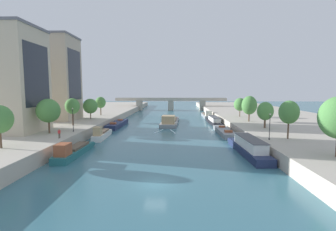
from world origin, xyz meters
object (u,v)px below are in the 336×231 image
Objects in this scene: tree_left_third at (72,106)px; lamppost_right_bank at (270,125)px; moored_boat_right_upstream at (214,121)px; bridge_far at (171,102)px; tree_right_far at (249,105)px; moored_boat_left_lone at (118,124)px; tree_right_distant at (289,112)px; tree_left_second at (90,106)px; lamppost_left_bank at (73,119)px; tree_left_distant at (101,103)px; moored_boat_right_gap_after at (207,115)px; person_on_quay at (59,133)px; tree_right_end_of_row at (240,104)px; moored_boat_right_second at (248,147)px; tree_left_end_of_row at (48,111)px; moored_boat_left_upstream at (74,151)px; tree_right_by_lamp at (265,111)px; moored_boat_right_end at (224,131)px; barge_midriver at (170,121)px; moored_boat_left_second at (102,134)px.

tree_left_third reaches higher than lamppost_right_bank.
moored_boat_right_upstream is 53.58m from bridge_far.
tree_right_far is (43.25, 8.13, -0.20)m from tree_left_third.
tree_right_distant is at bearing -38.27° from moored_boat_left_lone.
lamppost_left_bank is (3.86, -21.70, -1.03)m from tree_left_second.
tree_left_distant is 32.27m from lamppost_left_bank.
person_on_quay reaches higher than moored_boat_right_gap_after.
person_on_quay reaches higher than moored_boat_left_lone.
moored_boat_right_upstream is 2.67× the size of tree_right_end_of_row.
person_on_quay is at bearing -120.66° from moored_boat_right_gap_after.
tree_left_second is (-36.31, -25.20, 5.01)m from moored_boat_right_gap_after.
tree_left_end_of_row reaches higher than moored_boat_right_second.
moored_boat_right_second is 2.54× the size of tree_left_end_of_row.
moored_boat_right_second is 1.09× the size of moored_boat_right_upstream.
tree_left_third is at bearing 112.36° from moored_boat_left_upstream.
moored_boat_left_upstream reaches higher than moored_boat_left_lone.
tree_right_end_of_row reaches higher than person_on_quay.
tree_right_by_lamp is (0.33, 11.98, -0.85)m from tree_right_distant.
moored_boat_left_upstream is 2.68× the size of lamppost_left_bank.
person_on_quay is (-31.68, -18.15, 2.60)m from moored_boat_right_end.
tree_left_end_of_row is (-36.08, -30.25, 5.59)m from moored_boat_right_upstream.
lamppost_right_bank is (-3.50, -1.02, -2.10)m from tree_right_distant.
barge_midriver is at bearing 62.32° from person_on_quay.
moored_boat_right_gap_after is 53.88m from tree_right_distant.
moored_boat_left_lone is 2.67× the size of tree_left_third.
moored_boat_left_upstream is 11.54m from lamppost_left_bank.
moored_boat_right_gap_after is (0.10, 54.96, -0.33)m from moored_boat_right_second.
tree_right_distant reaches higher than lamppost_right_bank.
moored_boat_left_lone is 25.85m from tree_left_end_of_row.
moored_boat_left_upstream is 0.80× the size of moored_boat_right_end.
tree_left_end_of_row is at bearing -140.93° from moored_boat_left_second.
tree_left_third is at bearing 112.62° from lamppost_left_bank.
moored_boat_right_gap_after is 2.87× the size of tree_right_by_lamp.
moored_boat_right_end is at bearing -20.96° from moored_boat_left_lone.
tree_right_end_of_row is at bearing -4.58° from tree_left_distant.
tree_right_distant is 88.65m from bridge_far.
tree_left_third is at bearing -139.69° from barge_midriver.
lamppost_left_bank is (3.81, 2.03, -1.72)m from tree_left_end_of_row.
tree_right_far is (7.46, 5.77, 5.92)m from moored_boat_right_end.
tree_right_far is at bearing 73.76° from moored_boat_right_second.
lamppost_right_bank is 88.83m from bridge_far.
person_on_quay is at bearing -81.42° from tree_left_second.
moored_boat_right_gap_after reaches higher than moored_boat_right_second.
tree_right_end_of_row is at bearing 77.89° from moored_boat_right_second.
moored_boat_right_gap_after is at bearing 93.73° from lamppost_right_bank.
moored_boat_right_end is 34.28m from lamppost_left_bank.
lamppost_left_bank reaches higher than moored_boat_right_upstream.
bridge_far is at bearing 75.03° from tree_left_end_of_row.
lamppost_left_bank is (-32.45, -46.89, 3.98)m from moored_boat_right_gap_after.
person_on_quay is (4.34, -28.75, -2.70)m from tree_left_second.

